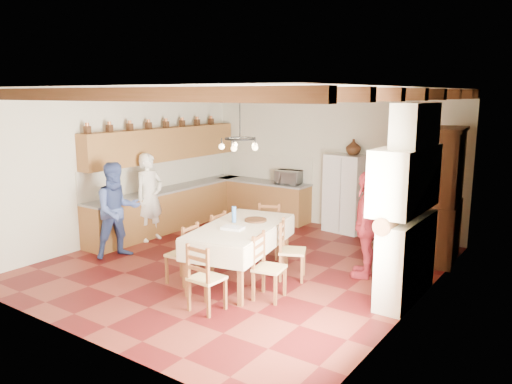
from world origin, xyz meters
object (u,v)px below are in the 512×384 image
(chair_left_near, at_px, (182,253))
(chair_end_far, at_px, (268,231))
(chair_left_far, at_px, (211,239))
(chair_end_near, at_px, (207,277))
(chair_right_far, at_px, (293,250))
(dining_table, at_px, (241,230))
(person_man, at_px, (150,197))
(refrigerator, at_px, (347,193))
(chair_right_near, at_px, (269,267))
(microwave, at_px, (288,177))
(hutch, at_px, (444,195))
(person_woman_red, at_px, (366,224))
(person_woman_blue, at_px, (117,210))

(chair_left_near, height_order, chair_end_far, same)
(chair_left_far, distance_m, chair_end_near, 1.81)
(chair_left_far, xyz_separation_m, chair_end_near, (1.12, -1.41, 0.00))
(chair_right_far, relative_size, chair_end_far, 1.00)
(dining_table, bearing_deg, person_man, 165.30)
(refrigerator, relative_size, chair_right_far, 1.73)
(chair_left_far, distance_m, chair_end_far, 1.10)
(person_man, bearing_deg, chair_right_near, -102.66)
(chair_left_far, height_order, microwave, microwave)
(hutch, distance_m, chair_left_far, 4.15)
(chair_end_far, relative_size, microwave, 1.71)
(chair_left_far, bearing_deg, microwave, -174.42)
(refrigerator, height_order, dining_table, refrigerator)
(chair_left_near, bearing_deg, microwave, -176.53)
(hutch, relative_size, chair_right_near, 2.45)
(dining_table, height_order, person_woman_red, person_woman_red)
(chair_left_near, xyz_separation_m, microwave, (-0.59, 4.14, 0.58))
(refrigerator, distance_m, person_man, 4.15)
(chair_end_near, distance_m, person_woman_red, 2.80)
(chair_right_far, bearing_deg, dining_table, 102.93)
(hutch, height_order, person_man, hutch)
(dining_table, distance_m, chair_end_far, 1.27)
(chair_right_far, height_order, person_woman_red, person_woman_red)
(hutch, xyz_separation_m, chair_end_far, (-2.61, -1.65, -0.70))
(chair_left_near, distance_m, person_woman_red, 2.96)
(hutch, relative_size, person_man, 1.33)
(chair_left_near, bearing_deg, chair_end_far, 162.76)
(hutch, bearing_deg, chair_right_far, -133.09)
(refrigerator, relative_size, chair_end_far, 1.73)
(dining_table, distance_m, person_woman_blue, 2.52)
(hutch, relative_size, person_woman_red, 1.36)
(chair_right_far, bearing_deg, chair_left_near, 105.14)
(chair_left_near, relative_size, person_man, 0.54)
(hutch, xyz_separation_m, chair_left_near, (-3.01, -3.45, -0.70))
(chair_left_near, relative_size, chair_end_far, 1.00)
(microwave, bearing_deg, chair_end_near, -80.50)
(chair_right_far, bearing_deg, person_woman_red, -73.78)
(person_woman_red, relative_size, microwave, 3.07)
(person_woman_red, bearing_deg, hutch, 138.67)
(refrigerator, bearing_deg, chair_end_far, -92.77)
(refrigerator, distance_m, chair_left_far, 3.56)
(chair_end_near, relative_size, person_woman_red, 0.55)
(dining_table, height_order, chair_right_near, chair_right_near)
(microwave, bearing_deg, chair_left_far, -91.15)
(chair_left_near, relative_size, person_woman_blue, 0.55)
(chair_end_near, xyz_separation_m, chair_end_far, (-0.59, 2.38, 0.00))
(dining_table, relative_size, chair_end_near, 2.32)
(chair_left_far, bearing_deg, chair_left_near, 6.68)
(dining_table, distance_m, person_man, 2.93)
(hutch, distance_m, chair_end_far, 3.17)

